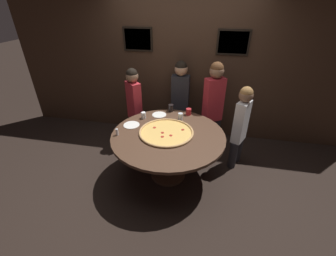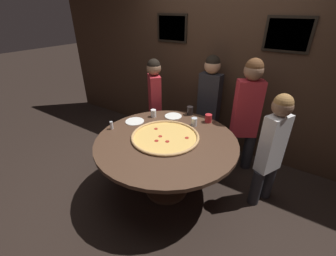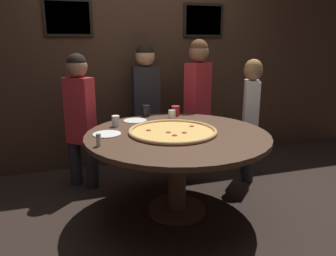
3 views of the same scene
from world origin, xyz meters
name	(u,v)px [view 1 (image 1 of 3)]	position (x,y,z in m)	size (l,w,h in m)	color
ground_plane	(168,175)	(0.00, 0.00, 0.00)	(24.00, 24.00, 0.00)	black
back_wall	(183,67)	(0.00, 1.39, 1.30)	(6.40, 0.08, 2.60)	#3D281C
dining_table	(168,142)	(0.00, 0.00, 0.61)	(1.58, 1.58, 0.74)	#4C3323
giant_pizza	(166,132)	(-0.03, 0.03, 0.75)	(0.77, 0.77, 0.03)	#EAB75B
drink_cup_by_shaker	(189,112)	(0.21, 0.65, 0.79)	(0.09, 0.09, 0.10)	#B22328
drink_cup_far_right	(171,108)	(-0.10, 0.72, 0.80)	(0.08, 0.08, 0.12)	black
drink_cup_far_left	(180,116)	(0.10, 0.46, 0.79)	(0.07, 0.07, 0.10)	silver
drink_cup_near_right	(144,115)	(-0.47, 0.39, 0.79)	(0.07, 0.07, 0.10)	white
white_plate_near_front	(159,115)	(-0.25, 0.54, 0.74)	(0.23, 0.23, 0.01)	white
white_plate_right_side	(131,125)	(-0.58, 0.14, 0.74)	(0.24, 0.24, 0.01)	white
condiment_shaker	(117,132)	(-0.68, -0.16, 0.79)	(0.04, 0.04, 0.10)	silver
diner_far_left	(213,102)	(0.58, 0.96, 0.87)	(0.40, 0.32, 1.53)	#232328
diner_far_right	(134,103)	(-0.76, 0.82, 0.79)	(0.34, 0.33, 1.39)	#232328
diner_centre_back	(241,123)	(1.01, 0.49, 0.75)	(0.25, 0.35, 1.33)	#232328
diner_side_right	(180,97)	(0.00, 1.12, 0.84)	(0.37, 0.22, 1.48)	#232328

